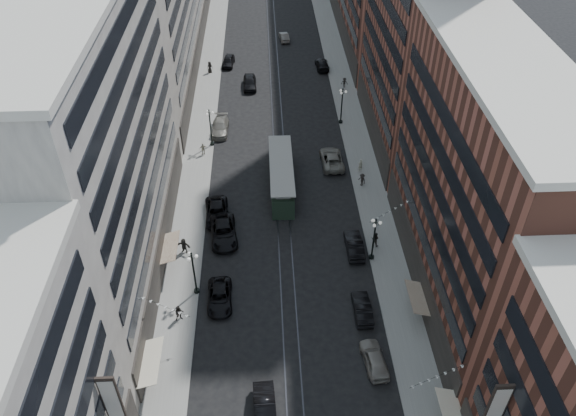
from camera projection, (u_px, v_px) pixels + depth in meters
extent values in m
plane|color=black|center=(278.00, 125.00, 81.69)|extent=(220.00, 220.00, 0.00)
cube|color=gray|center=(206.00, 93.00, 88.94)|extent=(4.00, 180.00, 0.15)
cube|color=gray|center=(344.00, 90.00, 89.72)|extent=(4.00, 180.00, 0.15)
cube|color=#2D2D33|center=(271.00, 92.00, 89.35)|extent=(0.12, 180.00, 0.02)
cube|color=#2D2D33|center=(280.00, 92.00, 89.40)|extent=(0.12, 180.00, 0.02)
cube|color=#ADA699|center=(100.00, 152.00, 51.39)|extent=(8.00, 36.00, 28.00)
cube|color=brown|center=(478.00, 192.00, 50.04)|extent=(8.00, 30.00, 24.00)
cylinder|color=black|center=(197.00, 291.00, 56.58)|extent=(0.56, 0.56, 0.30)
cylinder|color=black|center=(194.00, 274.00, 55.01)|extent=(0.18, 0.18, 5.20)
sphere|color=black|center=(191.00, 253.00, 53.22)|extent=(0.24, 0.24, 0.24)
sphere|color=white|center=(196.00, 256.00, 53.49)|extent=(0.36, 0.36, 0.36)
sphere|color=white|center=(190.00, 254.00, 53.77)|extent=(0.36, 0.36, 0.36)
sphere|color=white|center=(189.00, 259.00, 53.17)|extent=(0.36, 0.36, 0.36)
cylinder|color=black|center=(212.00, 144.00, 77.33)|extent=(0.56, 0.56, 0.30)
cylinder|color=black|center=(211.00, 128.00, 75.76)|extent=(0.18, 0.18, 5.20)
sphere|color=black|center=(209.00, 110.00, 73.97)|extent=(0.24, 0.24, 0.24)
sphere|color=white|center=(212.00, 113.00, 74.25)|extent=(0.36, 0.36, 0.36)
sphere|color=white|center=(208.00, 111.00, 74.52)|extent=(0.36, 0.36, 0.36)
sphere|color=white|center=(207.00, 114.00, 73.92)|extent=(0.36, 0.36, 0.36)
cylinder|color=black|center=(371.00, 257.00, 60.31)|extent=(0.56, 0.56, 0.30)
cylinder|color=black|center=(374.00, 240.00, 58.74)|extent=(0.18, 0.18, 5.20)
sphere|color=black|center=(376.00, 220.00, 56.95)|extent=(0.24, 0.24, 0.24)
sphere|color=white|center=(380.00, 223.00, 57.23)|extent=(0.36, 0.36, 0.36)
sphere|color=white|center=(373.00, 221.00, 57.50)|extent=(0.36, 0.36, 0.36)
sphere|color=white|center=(374.00, 226.00, 56.90)|extent=(0.36, 0.36, 0.36)
cylinder|color=black|center=(341.00, 122.00, 81.83)|extent=(0.56, 0.56, 0.30)
cylinder|color=black|center=(342.00, 107.00, 80.26)|extent=(0.18, 0.18, 5.20)
sphere|color=black|center=(343.00, 89.00, 78.47)|extent=(0.24, 0.24, 0.24)
sphere|color=white|center=(346.00, 92.00, 78.75)|extent=(0.36, 0.36, 0.36)
sphere|color=white|center=(341.00, 90.00, 79.02)|extent=(0.36, 0.36, 0.36)
sphere|color=white|center=(341.00, 93.00, 78.42)|extent=(0.36, 0.36, 0.36)
cube|color=#213425|center=(281.00, 178.00, 69.38)|extent=(2.63, 12.61, 2.73)
cube|color=gray|center=(281.00, 167.00, 68.31)|extent=(1.68, 11.56, 0.63)
cube|color=gray|center=(281.00, 165.00, 68.04)|extent=(2.84, 12.82, 0.16)
cylinder|color=black|center=(283.00, 209.00, 66.38)|extent=(2.42, 0.74, 0.74)
cylinder|color=black|center=(280.00, 163.00, 73.65)|extent=(2.42, 0.74, 0.74)
imported|color=black|center=(220.00, 297.00, 55.39)|extent=(2.59, 5.26, 1.44)
imported|color=gray|center=(374.00, 359.00, 49.75)|extent=(2.36, 4.76, 1.56)
imported|color=black|center=(265.00, 410.00, 45.87)|extent=(2.05, 5.17, 1.67)
imported|color=black|center=(179.00, 313.00, 53.40)|extent=(0.97, 0.70, 1.79)
imported|color=black|center=(217.00, 212.00, 65.29)|extent=(3.11, 5.92, 1.59)
imported|color=slate|center=(220.00, 127.00, 79.73)|extent=(2.47, 5.65, 1.62)
imported|color=black|center=(228.00, 61.00, 96.35)|extent=(2.32, 4.76, 1.56)
imported|color=black|center=(354.00, 245.00, 60.96)|extent=(1.77, 4.92, 1.61)
imported|color=slate|center=(332.00, 159.00, 73.62)|extent=(2.93, 6.03, 1.65)
imported|color=black|center=(322.00, 64.00, 95.49)|extent=(2.28, 5.13, 1.46)
imported|color=black|center=(250.00, 82.00, 90.08)|extent=(2.18, 5.18, 1.75)
imported|color=#635F58|center=(284.00, 37.00, 104.49)|extent=(1.94, 4.39, 1.40)
imported|color=black|center=(184.00, 246.00, 60.55)|extent=(1.76, 1.02, 1.83)
imported|color=#A6A18A|center=(203.00, 149.00, 75.07)|extent=(1.09, 0.67, 1.73)
imported|color=black|center=(375.00, 239.00, 61.37)|extent=(0.99, 0.85, 1.79)
imported|color=#BAB39A|center=(360.00, 165.00, 72.10)|extent=(0.76, 0.62, 1.79)
imported|color=black|center=(344.00, 83.00, 89.77)|extent=(1.13, 0.56, 1.68)
imported|color=black|center=(362.00, 308.00, 54.24)|extent=(1.63, 4.54, 1.49)
imported|color=black|center=(224.00, 232.00, 62.52)|extent=(3.53, 6.45, 1.71)
imported|color=black|center=(362.00, 180.00, 69.76)|extent=(1.05, 1.17, 1.74)
imported|color=black|center=(210.00, 67.00, 93.82)|extent=(1.07, 0.91, 1.91)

